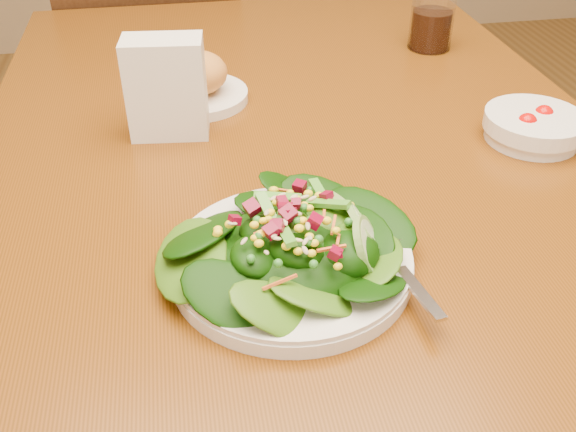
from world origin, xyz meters
name	(u,v)px	position (x,y,z in m)	size (l,w,h in m)	color
dining_table	(306,218)	(0.00, 0.00, 0.65)	(0.90, 1.40, 0.75)	#6A350D
chair_far	(157,83)	(-0.22, 0.87, 0.50)	(0.46, 0.47, 0.94)	#3A210F
salad_plate	(300,248)	(-0.05, -0.22, 0.78)	(0.26, 0.25, 0.07)	white
bread_plate	(197,82)	(-0.13, 0.20, 0.78)	(0.16, 0.16, 0.08)	white
tomato_bowl	(533,127)	(0.32, -0.01, 0.77)	(0.14, 0.14, 0.05)	white
drinking_glass	(432,16)	(0.30, 0.35, 0.81)	(0.08, 0.08, 0.14)	silver
napkin_holder	(166,85)	(-0.18, 0.10, 0.82)	(0.11, 0.07, 0.14)	white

